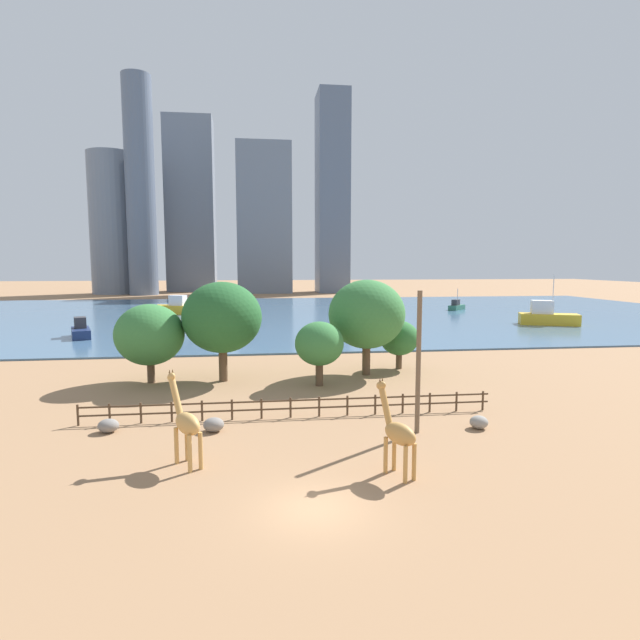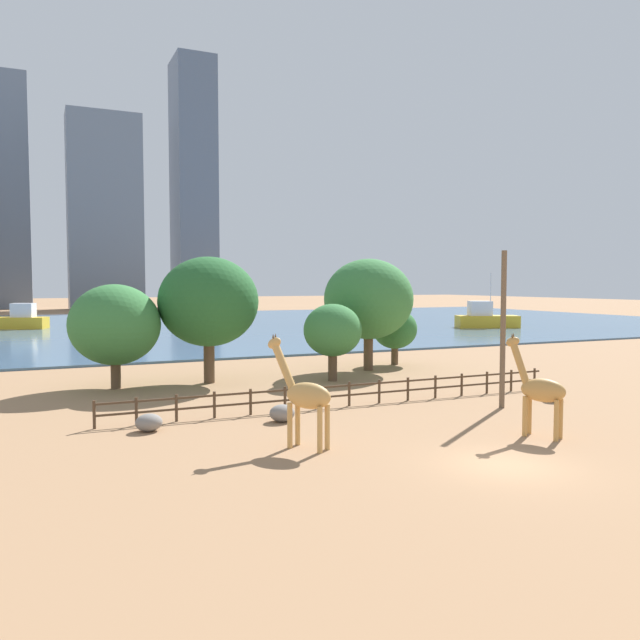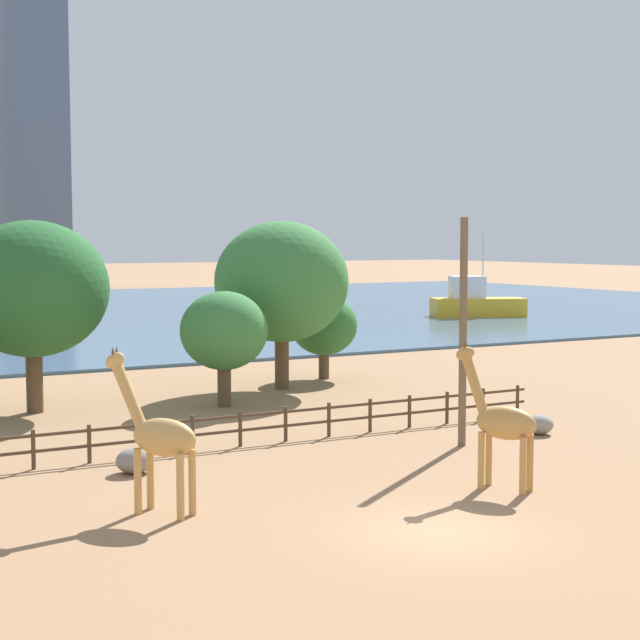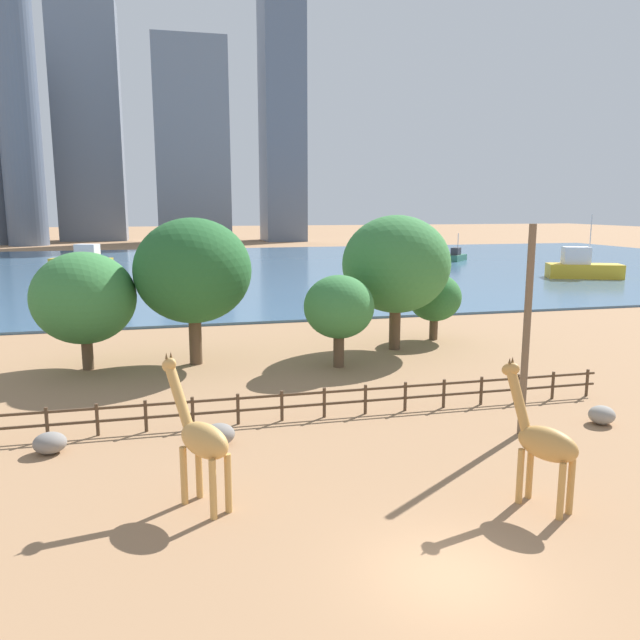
% 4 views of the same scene
% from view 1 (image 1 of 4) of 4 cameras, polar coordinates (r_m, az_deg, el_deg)
% --- Properties ---
extents(ground_plane, '(400.00, 400.00, 0.00)m').
position_cam_1_polar(ground_plane, '(99.33, -5.92, 0.79)').
color(ground_plane, '#9E7551').
extents(harbor_water, '(180.00, 86.00, 0.20)m').
position_cam_1_polar(harbor_water, '(96.34, -5.88, 0.68)').
color(harbor_water, '#476B8C').
rests_on(harbor_water, ground).
extents(giraffe_tall, '(2.16, 2.81, 4.52)m').
position_cam_1_polar(giraffe_tall, '(25.34, -15.08, -11.25)').
color(giraffe_tall, tan).
rests_on(giraffe_tall, ground).
extents(giraffe_companion, '(1.66, 2.63, 4.38)m').
position_cam_1_polar(giraffe_companion, '(23.69, 8.89, -12.60)').
color(giraffe_companion, '#C18C47').
rests_on(giraffe_companion, ground).
extents(utility_pole, '(0.28, 0.28, 8.25)m').
position_cam_1_polar(utility_pole, '(29.10, 11.18, -4.80)').
color(utility_pole, brown).
rests_on(utility_pole, ground).
extents(boulder_near_fence, '(1.21, 1.09, 0.82)m').
position_cam_1_polar(boulder_near_fence, '(30.33, -12.06, -11.62)').
color(boulder_near_fence, gray).
rests_on(boulder_near_fence, ground).
extents(boulder_by_pole, '(1.08, 1.02, 0.77)m').
position_cam_1_polar(boulder_by_pole, '(31.64, 17.70, -11.06)').
color(boulder_by_pole, gray).
rests_on(boulder_by_pole, ground).
extents(boulder_small, '(1.18, 1.04, 0.78)m').
position_cam_1_polar(boulder_small, '(32.01, -23.03, -11.06)').
color(boulder_small, gray).
rests_on(boulder_small, ground).
extents(enclosure_fence, '(26.12, 0.14, 1.30)m').
position_cam_1_polar(enclosure_fence, '(32.18, -3.25, -9.78)').
color(enclosure_fence, '#4C3826').
rests_on(enclosure_fence, ground).
extents(tree_left_large, '(5.56, 5.56, 6.49)m').
position_cam_1_polar(tree_left_large, '(42.94, -18.90, -1.61)').
color(tree_left_large, brown).
rests_on(tree_left_large, ground).
extents(tree_center_broad, '(3.91, 3.91, 5.17)m').
position_cam_1_polar(tree_center_broad, '(39.71, -0.08, -2.76)').
color(tree_center_broad, brown).
rests_on(tree_center_broad, ground).
extents(tree_right_tall, '(3.57, 3.57, 4.50)m').
position_cam_1_polar(tree_right_tall, '(46.82, 9.05, -2.07)').
color(tree_right_tall, brown).
rests_on(tree_right_tall, ground).
extents(tree_left_small, '(6.67, 6.67, 8.37)m').
position_cam_1_polar(tree_left_small, '(43.57, 5.36, 0.64)').
color(tree_left_small, brown).
rests_on(tree_left_small, ground).
extents(tree_right_small, '(6.52, 6.52, 8.28)m').
position_cam_1_polar(tree_right_small, '(41.82, -11.12, 0.28)').
color(tree_right_small, brown).
rests_on(tree_right_small, ground).
extents(boat_ferry, '(9.20, 6.04, 7.80)m').
position_cam_1_polar(boat_ferry, '(86.03, 24.54, 0.37)').
color(boat_ferry, gold).
rests_on(boat_ferry, harbor_water).
extents(boat_sailboat, '(4.70, 4.73, 4.41)m').
position_cam_1_polar(boat_sailboat, '(107.36, 15.33, 1.52)').
color(boat_sailboat, '#337259').
rests_on(boat_sailboat, harbor_water).
extents(boat_tug, '(8.61, 5.54, 3.56)m').
position_cam_1_polar(boat_tug, '(99.37, -16.31, 1.39)').
color(boat_tug, gold).
rests_on(boat_tug, harbor_water).
extents(boat_barge, '(4.05, 6.27, 2.60)m').
position_cam_1_polar(boat_barge, '(71.95, -25.68, -1.10)').
color(boat_barge, navy).
rests_on(boat_barge, harbor_water).
extents(skyline_tower_needle, '(10.24, 13.89, 65.77)m').
position_cam_1_polar(skyline_tower_needle, '(172.70, 1.40, 14.16)').
color(skyline_tower_needle, slate).
rests_on(skyline_tower_needle, ground).
extents(skyline_block_central, '(16.40, 10.00, 59.70)m').
position_cam_1_polar(skyline_block_central, '(183.96, -14.59, 12.53)').
color(skyline_block_central, slate).
rests_on(skyline_block_central, ground).
extents(skyline_tower_glass, '(14.68, 14.68, 44.84)m').
position_cam_1_polar(skyline_tower_glass, '(176.77, -22.53, 10.08)').
color(skyline_tower_glass, slate).
rests_on(skyline_tower_glass, ground).
extents(skyline_block_left, '(8.79, 8.79, 66.27)m').
position_cam_1_polar(skyline_block_left, '(167.91, -19.86, 14.09)').
color(skyline_block_left, slate).
rests_on(skyline_block_left, ground).
extents(skyline_block_right, '(17.76, 10.41, 48.77)m').
position_cam_1_polar(skyline_block_right, '(168.93, -6.39, 11.39)').
color(skyline_block_right, slate).
rests_on(skyline_block_right, ground).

